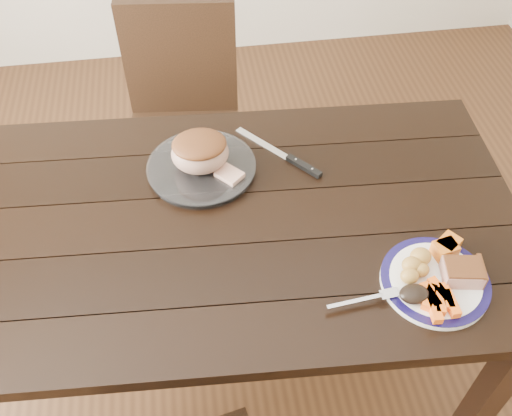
{
  "coord_description": "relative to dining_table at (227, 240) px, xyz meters",
  "views": [
    {
      "loc": [
        -0.07,
        -1.0,
        1.9
      ],
      "look_at": [
        0.08,
        -0.02,
        0.8
      ],
      "focal_mm": 40.0,
      "sensor_mm": 36.0,
      "label": 1
    }
  ],
  "objects": [
    {
      "name": "pumpkin_wedges",
      "position": [
        0.53,
        -0.21,
        0.13
      ],
      "size": [
        0.08,
        0.07,
        0.04
      ],
      "color": "orange",
      "rests_on": "dinner_plate"
    },
    {
      "name": "ground",
      "position": [
        0.0,
        0.0,
        -0.66
      ],
      "size": [
        4.0,
        4.0,
        0.0
      ],
      "primitive_type": "plane",
      "color": "#472B16",
      "rests_on": "ground"
    },
    {
      "name": "carving_knife",
      "position": [
        0.22,
        0.19,
        0.1
      ],
      "size": [
        0.22,
        0.26,
        0.01
      ],
      "rotation": [
        0.0,
        0.0,
        -0.87
      ],
      "color": "silver",
      "rests_on": "dining_table"
    },
    {
      "name": "plate_rim",
      "position": [
        0.48,
        -0.28,
        0.11
      ],
      "size": [
        0.26,
        0.26,
        0.02
      ],
      "primitive_type": "torus",
      "color": "#110C3C",
      "rests_on": "dinner_plate"
    },
    {
      "name": "dining_table",
      "position": [
        0.0,
        0.0,
        0.0
      ],
      "size": [
        1.65,
        1.0,
        0.75
      ],
      "rotation": [
        0.0,
        0.0,
        -0.06
      ],
      "color": "black",
      "rests_on": "ground"
    },
    {
      "name": "dinner_plate",
      "position": [
        0.48,
        -0.28,
        0.1
      ],
      "size": [
        0.26,
        0.26,
        0.02
      ],
      "primitive_type": "cylinder",
      "color": "white",
      "rests_on": "dining_table"
    },
    {
      "name": "fork",
      "position": [
        0.3,
        -0.31,
        0.11
      ],
      "size": [
        0.18,
        0.04,
        0.0
      ],
      "rotation": [
        0.0,
        0.0,
        0.1
      ],
      "color": "silver",
      "rests_on": "dinner_plate"
    },
    {
      "name": "chair_far",
      "position": [
        -0.09,
        0.74,
        -0.13
      ],
      "size": [
        0.46,
        0.47,
        0.93
      ],
      "rotation": [
        0.0,
        0.0,
        3.03
      ],
      "color": "black",
      "rests_on": "ground"
    },
    {
      "name": "carrot_batons",
      "position": [
        0.46,
        -0.35,
        0.12
      ],
      "size": [
        0.08,
        0.12,
        0.02
      ],
      "color": "orange",
      "rests_on": "dinner_plate"
    },
    {
      "name": "serving_platter",
      "position": [
        -0.05,
        0.19,
        0.1
      ],
      "size": [
        0.3,
        0.3,
        0.02
      ],
      "primitive_type": "cylinder",
      "color": "white",
      "rests_on": "dining_table"
    },
    {
      "name": "cut_slice",
      "position": [
        0.03,
        0.14,
        0.12
      ],
      "size": [
        0.09,
        0.09,
        0.02
      ],
      "primitive_type": "cube",
      "rotation": [
        0.0,
        0.0,
        -0.83
      ],
      "color": "tan",
      "rests_on": "serving_platter"
    },
    {
      "name": "roast_joint",
      "position": [
        -0.05,
        0.19,
        0.16
      ],
      "size": [
        0.16,
        0.14,
        0.11
      ],
      "primitive_type": "ellipsoid",
      "color": "#A57865",
      "rests_on": "serving_platter"
    },
    {
      "name": "dark_mushroom",
      "position": [
        0.41,
        -0.33,
        0.13
      ],
      "size": [
        0.07,
        0.05,
        0.03
      ],
      "primitive_type": "ellipsoid",
      "color": "black",
      "rests_on": "dinner_plate"
    },
    {
      "name": "roasted_potatoes",
      "position": [
        0.44,
        -0.25,
        0.13
      ],
      "size": [
        0.09,
        0.09,
        0.04
      ],
      "color": "gold",
      "rests_on": "dinner_plate"
    },
    {
      "name": "pork_slice",
      "position": [
        0.54,
        -0.29,
        0.13
      ],
      "size": [
        0.1,
        0.09,
        0.04
      ],
      "primitive_type": "cube",
      "rotation": [
        0.0,
        0.0,
        -0.18
      ],
      "color": "tan",
      "rests_on": "dinner_plate"
    }
  ]
}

